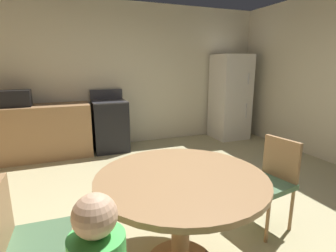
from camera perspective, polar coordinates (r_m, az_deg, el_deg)
The scene contains 9 objects.
ground_plane at distance 2.81m, azimuth 4.52°, elevation -20.27°, with size 14.00×14.00×0.00m, color tan.
wall_back at distance 5.23m, azimuth -10.00°, elevation 10.85°, with size 6.06×0.12×2.70m, color beige.
kitchen_counter at distance 4.89m, azimuth -28.57°, elevation -1.39°, with size 2.04×0.60×0.90m, color #9E754C.
oven_range at distance 4.90m, azimuth -12.55°, elevation 0.15°, with size 0.60×0.60×1.10m.
refrigerator at distance 5.73m, azimuth 13.40°, elevation 6.16°, with size 0.68×0.68×1.76m.
microwave at distance 4.81m, azimuth -30.37°, elevation 5.23°, with size 0.44×0.32×0.26m, color black.
dining_table at distance 2.00m, azimuth 2.84°, elevation -14.78°, with size 1.26×1.26×0.76m.
chair_west at distance 1.98m, azimuth -28.75°, elevation -20.55°, with size 0.41×0.41×0.87m.
chair_east at distance 2.72m, azimuth 21.75°, elevation -10.40°, with size 0.46×0.46×0.87m.
Camera 1 is at (-1.04, -2.10, 1.55)m, focal length 27.87 mm.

